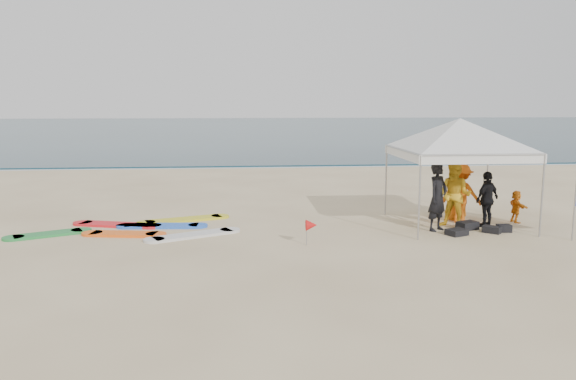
# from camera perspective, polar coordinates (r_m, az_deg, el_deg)

# --- Properties ---
(ground) EXTENTS (120.00, 120.00, 0.00)m
(ground) POSITION_cam_1_polar(r_m,az_deg,el_deg) (12.44, 1.37, -7.35)
(ground) COLOR beige
(ground) RESTS_ON ground
(ocean) EXTENTS (160.00, 84.00, 0.08)m
(ocean) POSITION_cam_1_polar(r_m,az_deg,el_deg) (71.95, -4.02, 6.27)
(ocean) COLOR #0C2633
(ocean) RESTS_ON ground
(shoreline_foam) EXTENTS (160.00, 1.20, 0.01)m
(shoreline_foam) POSITION_cam_1_polar(r_m,az_deg,el_deg) (30.29, -2.49, 2.39)
(shoreline_foam) COLOR silver
(shoreline_foam) RESTS_ON ground
(person_black_a) EXTENTS (0.81, 0.77, 1.87)m
(person_black_a) POSITION_cam_1_polar(r_m,az_deg,el_deg) (15.75, 14.98, -0.68)
(person_black_a) COLOR black
(person_black_a) RESTS_ON ground
(person_yellow) EXTENTS (1.14, 1.11, 1.85)m
(person_yellow) POSITION_cam_1_polar(r_m,az_deg,el_deg) (16.22, 16.62, -0.50)
(person_yellow) COLOR gold
(person_yellow) RESTS_ON ground
(person_orange_a) EXTENTS (1.27, 1.17, 1.71)m
(person_orange_a) POSITION_cam_1_polar(r_m,az_deg,el_deg) (16.99, 17.21, -0.34)
(person_orange_a) COLOR orange
(person_orange_a) RESTS_ON ground
(person_black_b) EXTENTS (0.99, 0.80, 1.57)m
(person_black_b) POSITION_cam_1_polar(r_m,az_deg,el_deg) (16.67, 19.57, -0.89)
(person_black_b) COLOR black
(person_black_b) RESTS_ON ground
(person_orange_b) EXTENTS (1.02, 0.91, 1.75)m
(person_orange_b) POSITION_cam_1_polar(r_m,az_deg,el_deg) (17.40, 16.74, -0.05)
(person_orange_b) COLOR #CA6311
(person_orange_b) RESTS_ON ground
(person_seated) EXTENTS (0.30, 0.88, 0.94)m
(person_seated) POSITION_cam_1_polar(r_m,az_deg,el_deg) (17.62, 22.16, -1.56)
(person_seated) COLOR #C76511
(person_seated) RESTS_ON ground
(canopy_tent) EXTENTS (4.59, 4.59, 3.46)m
(canopy_tent) POSITION_cam_1_polar(r_m,az_deg,el_deg) (16.45, 17.09, 6.95)
(canopy_tent) COLOR #A5A5A8
(canopy_tent) RESTS_ON ground
(marker_pennant) EXTENTS (0.28, 0.28, 0.64)m
(marker_pennant) POSITION_cam_1_polar(r_m,az_deg,el_deg) (13.78, 2.40, -3.60)
(marker_pennant) COLOR #A5A5A8
(marker_pennant) RESTS_ON ground
(gear_pile) EXTENTS (1.91, 1.18, 0.22)m
(gear_pile) POSITION_cam_1_polar(r_m,az_deg,el_deg) (16.03, 18.49, -3.73)
(gear_pile) COLOR black
(gear_pile) RESTS_ON ground
(surfboard_spread) EXTENTS (5.76, 3.30, 0.07)m
(surfboard_spread) POSITION_cam_1_polar(r_m,az_deg,el_deg) (16.01, -14.53, -3.78)
(surfboard_spread) COLOR #FF6015
(surfboard_spread) RESTS_ON ground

